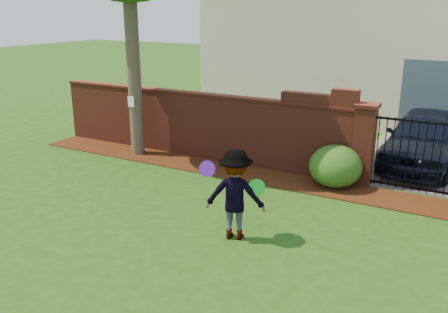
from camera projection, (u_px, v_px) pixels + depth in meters
The scene contains 13 objects.
ground at pixel (176, 229), 8.78m from camera, with size 80.00×80.00×0.01m, color #204812.
mulch_bed at pixel (220, 169), 12.00m from camera, with size 11.10×1.08×0.03m, color #361809.
brick_wall at pixel (198, 123), 12.77m from camera, with size 8.70×0.31×2.16m.
pillar_left at pixel (364, 144), 10.72m from camera, with size 0.50×0.50×1.88m.
iron_gate at pixel (415, 156), 10.24m from camera, with size 1.78×0.03×1.60m.
driveway at pixel (433, 148), 13.83m from camera, with size 3.20×8.00×0.01m, color slate.
house at pixel (383, 29), 17.38m from camera, with size 12.40×6.40×6.30m.
car at pixel (422, 140), 11.98m from camera, with size 1.68×4.16×1.42m, color black.
paper_notice at pixel (131, 102), 12.68m from camera, with size 0.20×0.01×0.28m, color white.
shrub_left at pixel (336, 166), 10.72m from camera, with size 1.18×1.18×0.96m, color #1B5018.
man at pixel (235, 195), 8.20m from camera, with size 1.04×0.60×1.62m, color gray.
frisbee_purple at pixel (207, 169), 7.96m from camera, with size 0.28×0.28×0.03m, color #7020CD.
frisbee_green at pixel (256, 188), 8.07m from camera, with size 0.30×0.30×0.03m, color #1CD330.
Camera 1 is at (4.65, -6.54, 3.89)m, focal length 38.28 mm.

